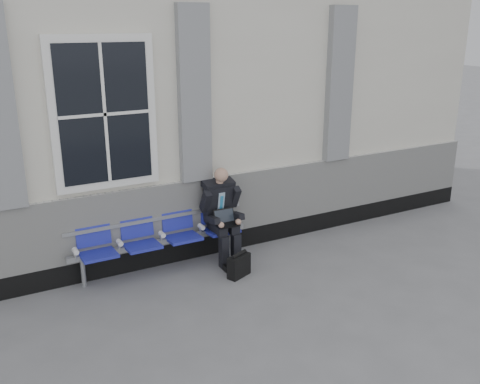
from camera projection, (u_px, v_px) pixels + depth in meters
ground at (123, 332)px, 6.08m from camera, size 70.00×70.00×0.00m
station_building at (46, 98)px, 8.29m from camera, size 14.40×4.40×4.49m
bench at (160, 233)px, 7.46m from camera, size 2.60×0.47×0.91m
businessman at (221, 211)px, 7.70m from camera, size 0.56×0.76×1.40m
briefcase at (239, 265)px, 7.35m from camera, size 0.38×0.27×0.36m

